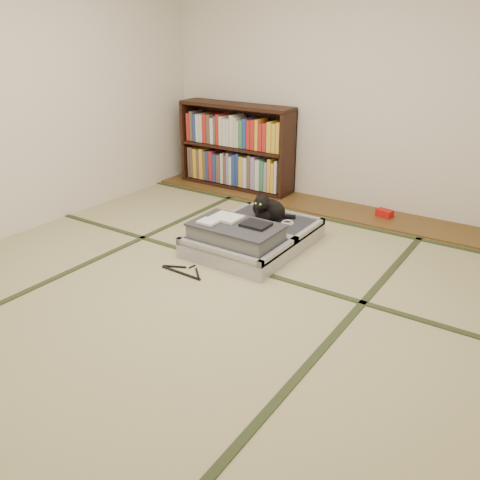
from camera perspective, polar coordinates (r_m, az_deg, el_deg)
The scene contains 10 objects.
floor at distance 3.60m, azimuth -3.78°, elevation -5.31°, with size 4.50×4.50×0.00m, color tan.
wood_strip at distance 5.19m, azimuth 9.74°, elevation 3.64°, with size 4.00×0.50×0.02m, color brown.
red_item at distance 5.01m, azimuth 15.91°, elevation 2.91°, with size 0.15×0.09×0.07m, color #B3130E.
room_shell at distance 3.18m, azimuth -4.50°, elevation 18.55°, with size 4.50×4.50×4.50m.
tatami_borders at distance 3.96m, azimuth 0.56°, elevation -2.43°, with size 4.00×4.50×0.01m.
bookcase at distance 5.66m, azimuth -0.45°, elevation 10.28°, with size 1.33×0.30×0.92m.
suitcase at distance 4.15m, azimuth 1.21°, elevation 0.40°, with size 0.79×1.05×0.31m.
cat at distance 4.33m, azimuth 3.08°, elevation 3.47°, with size 0.35×0.35×0.28m.
cable_coil at distance 4.31m, azimuth 5.33°, elevation 1.95°, with size 0.11×0.11×0.03m.
hanger at distance 3.82m, azimuth -6.35°, elevation -3.53°, with size 0.39×0.18×0.01m.
Camera 1 is at (1.95, -2.49, 1.71)m, focal length 38.00 mm.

